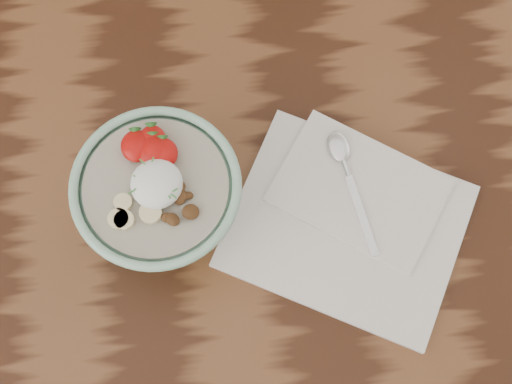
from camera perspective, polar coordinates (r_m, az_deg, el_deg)
table at (r=97.03cm, az=-8.17°, el=-4.10°), size 160.00×90.00×75.00cm
breakfast_bowl at (r=82.03cm, az=-7.71°, el=-0.32°), size 18.97×18.97×12.89cm
napkin at (r=87.30cm, az=7.48°, el=-2.11°), size 33.95×31.83×1.65cm
spoon at (r=88.00cm, az=7.07°, el=2.29°), size 4.75×16.43×0.86cm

